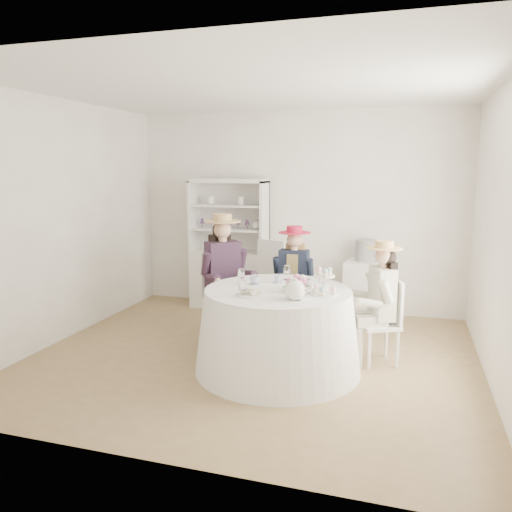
# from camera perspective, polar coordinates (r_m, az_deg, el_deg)

# --- Properties ---
(ground) EXTENTS (4.50, 4.50, 0.00)m
(ground) POSITION_cam_1_polar(r_m,az_deg,el_deg) (5.30, -0.32, -11.43)
(ground) COLOR olive
(ground) RESTS_ON ground
(ceiling) EXTENTS (4.50, 4.50, 0.00)m
(ceiling) POSITION_cam_1_polar(r_m,az_deg,el_deg) (5.00, -0.35, 18.79)
(ceiling) COLOR white
(ceiling) RESTS_ON wall_back
(wall_back) EXTENTS (4.50, 0.00, 4.50)m
(wall_back) POSITION_cam_1_polar(r_m,az_deg,el_deg) (6.90, 4.63, 5.07)
(wall_back) COLOR silver
(wall_back) RESTS_ON ground
(wall_front) EXTENTS (4.50, 0.00, 4.50)m
(wall_front) POSITION_cam_1_polar(r_m,az_deg,el_deg) (3.14, -11.26, -0.94)
(wall_front) COLOR silver
(wall_front) RESTS_ON ground
(wall_left) EXTENTS (0.00, 4.50, 4.50)m
(wall_left) POSITION_cam_1_polar(r_m,az_deg,el_deg) (6.03, -21.25, 3.73)
(wall_left) COLOR silver
(wall_left) RESTS_ON ground
(wall_right) EXTENTS (0.00, 4.50, 4.50)m
(wall_right) POSITION_cam_1_polar(r_m,az_deg,el_deg) (4.81, 26.19, 1.97)
(wall_right) COLOR silver
(wall_right) RESTS_ON ground
(tea_table) EXTENTS (1.60, 1.60, 0.80)m
(tea_table) POSITION_cam_1_polar(r_m,az_deg,el_deg) (4.86, 2.49, -8.44)
(tea_table) COLOR white
(tea_table) RESTS_ON ground
(hutch) EXTENTS (1.22, 0.80, 1.80)m
(hutch) POSITION_cam_1_polar(r_m,az_deg,el_deg) (6.99, -3.02, -0.72)
(hutch) COLOR silver
(hutch) RESTS_ON ground
(side_table) EXTENTS (0.54, 0.54, 0.76)m
(side_table) POSITION_cam_1_polar(r_m,az_deg,el_deg) (6.66, 12.35, -3.77)
(side_table) COLOR silver
(side_table) RESTS_ON ground
(hatbox) EXTENTS (0.32, 0.32, 0.28)m
(hatbox) POSITION_cam_1_polar(r_m,az_deg,el_deg) (6.56, 12.51, 0.62)
(hatbox) COLOR black
(hatbox) RESTS_ON side_table
(guest_left) EXTENTS (0.61, 0.61, 1.44)m
(guest_left) POSITION_cam_1_polar(r_m,az_deg,el_deg) (5.59, -3.69, -1.64)
(guest_left) COLOR silver
(guest_left) RESTS_ON ground
(guest_mid) EXTENTS (0.46, 0.49, 1.29)m
(guest_mid) POSITION_cam_1_polar(r_m,az_deg,el_deg) (5.76, 4.31, -2.14)
(guest_mid) COLOR silver
(guest_mid) RESTS_ON ground
(guest_right) EXTENTS (0.52, 0.48, 1.25)m
(guest_right) POSITION_cam_1_polar(r_m,az_deg,el_deg) (5.07, 13.98, -4.39)
(guest_right) COLOR silver
(guest_right) RESTS_ON ground
(spare_chair) EXTENTS (0.54, 0.54, 1.03)m
(spare_chair) POSITION_cam_1_polar(r_m,az_deg,el_deg) (6.55, 2.26, -2.19)
(spare_chair) COLOR silver
(spare_chair) RESTS_ON ground
(teacup_a) EXTENTS (0.10, 0.10, 0.07)m
(teacup_a) POSITION_cam_1_polar(r_m,az_deg,el_deg) (4.93, -0.13, -2.86)
(teacup_a) COLOR white
(teacup_a) RESTS_ON tea_table
(teacup_b) EXTENTS (0.08, 0.08, 0.07)m
(teacup_b) POSITION_cam_1_polar(r_m,az_deg,el_deg) (5.01, 2.49, -2.69)
(teacup_b) COLOR white
(teacup_b) RESTS_ON tea_table
(teacup_c) EXTENTS (0.11, 0.11, 0.07)m
(teacup_c) POSITION_cam_1_polar(r_m,az_deg,el_deg) (4.86, 5.92, -3.13)
(teacup_c) COLOR white
(teacup_c) RESTS_ON tea_table
(flower_bowl) EXTENTS (0.31, 0.31, 0.06)m
(flower_bowl) POSITION_cam_1_polar(r_m,az_deg,el_deg) (4.66, 4.87, -3.74)
(flower_bowl) COLOR white
(flower_bowl) RESTS_ON tea_table
(flower_arrangement) EXTENTS (0.19, 0.19, 0.07)m
(flower_arrangement) POSITION_cam_1_polar(r_m,az_deg,el_deg) (4.65, 4.71, -2.95)
(flower_arrangement) COLOR pink
(flower_arrangement) RESTS_ON tea_table
(table_teapot) EXTENTS (0.26, 0.18, 0.19)m
(table_teapot) POSITION_cam_1_polar(r_m,az_deg,el_deg) (4.38, 4.50, -3.92)
(table_teapot) COLOR white
(table_teapot) RESTS_ON tea_table
(sandwich_plate) EXTENTS (0.28, 0.28, 0.06)m
(sandwich_plate) POSITION_cam_1_polar(r_m,az_deg,el_deg) (4.53, -0.56, -4.28)
(sandwich_plate) COLOR white
(sandwich_plate) RESTS_ON tea_table
(cupcake_stand) EXTENTS (0.26, 0.26, 0.24)m
(cupcake_stand) POSITION_cam_1_polar(r_m,az_deg,el_deg) (4.58, 7.79, -3.29)
(cupcake_stand) COLOR white
(cupcake_stand) RESTS_ON tea_table
(stemware_set) EXTENTS (0.89, 0.86, 0.15)m
(stemware_set) POSITION_cam_1_polar(r_m,az_deg,el_deg) (4.73, 2.53, -2.93)
(stemware_set) COLOR white
(stemware_set) RESTS_ON tea_table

